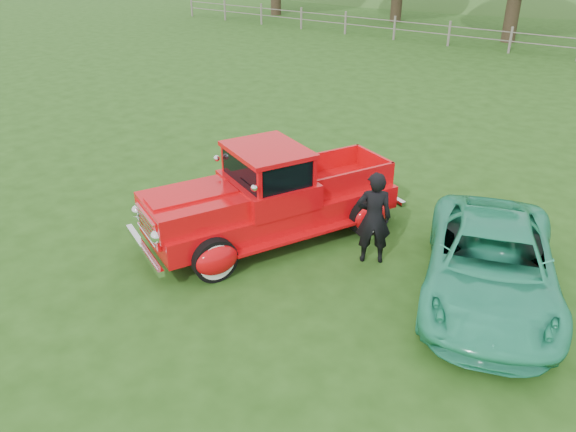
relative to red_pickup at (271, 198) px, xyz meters
The scene contains 4 objects.
ground 1.91m from the red_pickup, 58.13° to the right, with size 140.00×140.00×0.00m, color #204512.
red_pickup is the anchor object (origin of this frame).
teal_sedan 3.95m from the red_pickup, ahead, with size 1.94×4.21×1.17m, color #28A378.
man 1.96m from the red_pickup, 10.42° to the left, with size 0.61×0.40×1.67m, color black.
Camera 1 is at (4.92, -5.78, 5.17)m, focal length 35.00 mm.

